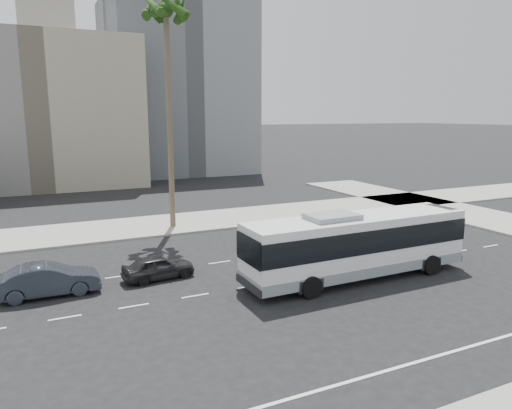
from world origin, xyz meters
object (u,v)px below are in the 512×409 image
city_bus (357,243)px  car_a (158,267)px  palm_near (166,15)px  car_b (48,280)px

city_bus → car_a: size_ratio=3.35×
city_bus → palm_near: size_ratio=0.74×
palm_near → car_a: bearing=-109.1°
city_bus → car_a: bearing=154.9°
car_b → palm_near: palm_near is taller
car_b → palm_near: 21.06m
car_a → car_b: car_b is taller
car_a → car_b: bearing=85.3°
city_bus → car_b: 16.00m
car_b → car_a: bearing=-88.2°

